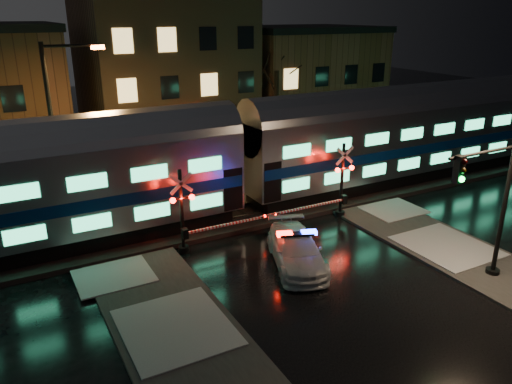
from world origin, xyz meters
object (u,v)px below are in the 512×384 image
crossing_signal_right (337,189)px  crossing_signal_left (191,219)px  police_car (296,250)px  streetlight (58,121)px  traffic_light (490,209)px

crossing_signal_right → crossing_signal_left: bearing=-180.0°
police_car → streetlight: bearing=147.4°
crossing_signal_right → crossing_signal_left: size_ratio=1.02×
police_car → streetlight: streetlight is taller
police_car → traffic_light: traffic_light is taller
crossing_signal_left → traffic_light: 12.17m
police_car → crossing_signal_left: crossing_signal_left is taller
crossing_signal_right → streetlight: (-12.14, 6.70, 3.49)m
police_car → crossing_signal_left: (-3.43, 3.31, 0.90)m
crossing_signal_right → streetlight: streetlight is taller
crossing_signal_right → traffic_light: 8.17m
traffic_light → streetlight: streetlight is taller
police_car → crossing_signal_right: bearing=56.2°
traffic_light → streetlight: 19.84m
traffic_light → streetlight: bearing=141.5°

